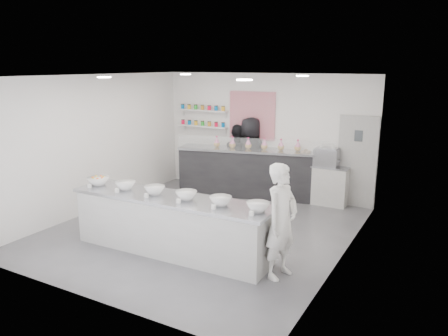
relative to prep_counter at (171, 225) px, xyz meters
The scene contains 26 objects.
floor 1.26m from the prep_counter, 94.46° to the left, with size 6.00×6.00×0.00m, color #515156.
ceiling 2.75m from the prep_counter, 94.46° to the left, with size 6.00×6.00×0.00m, color white.
back_wall 4.27m from the prep_counter, 91.24° to the left, with size 5.50×5.50×0.00m, color white.
left_wall 3.22m from the prep_counter, 157.89° to the left, with size 6.00×6.00×0.00m, color white.
right_wall 3.07m from the prep_counter, 23.44° to the left, with size 6.00×6.00×0.00m, color white.
back_door 4.71m from the prep_counter, 61.81° to the left, with size 0.88×0.04×2.10m, color #9E9E9B.
pattern_panel 4.40m from the prep_counter, 96.08° to the left, with size 1.25×0.03×1.20m, color #A10426.
jar_shelf_lower 4.58m from the prep_counter, 114.41° to the left, with size 1.45×0.22×0.04m, color silver.
jar_shelf_upper 4.70m from the prep_counter, 114.41° to the left, with size 1.45×0.22×0.04m, color silver.
preserve_jars 4.64m from the prep_counter, 114.52° to the left, with size 1.45×0.10×0.56m, color #FF0E3C, non-canonical shape.
downlight_0 2.89m from the prep_counter, behind, with size 0.24×0.24×0.02m, color white.
downlight_1 2.81m from the prep_counter, ahead, with size 0.24×0.24×0.02m, color white.
downlight_2 3.99m from the prep_counter, 118.42° to the left, with size 0.24×0.24×0.02m, color white.
downlight_3 3.93m from the prep_counter, 64.56° to the left, with size 0.24×0.24×0.02m, color white.
prep_counter is the anchor object (origin of this frame).
back_bar 3.74m from the prep_counter, 91.92° to the left, with size 3.84×0.70×1.19m, color black.
sneeze_guard 3.51m from the prep_counter, 90.77° to the left, with size 3.79×0.02×0.32m, color white.
espresso_ledge 4.20m from the prep_counter, 69.64° to the left, with size 1.24×0.39×0.92m, color silver.
espresso_machine 4.28m from the prep_counter, 68.32° to the left, with size 0.54×0.37×0.41m, color #93969E.
cup_stacks 4.11m from the prep_counter, 74.86° to the left, with size 0.24×0.24×0.31m, color tan, non-canonical shape.
prep_bowls 0.58m from the prep_counter, ahead, with size 3.61×0.46×0.15m, color white, non-canonical shape.
label_cards 0.74m from the prep_counter, 91.14° to the right, with size 3.31×0.04×0.07m, color white, non-canonical shape.
cookie_bags 3.83m from the prep_counter, 91.92° to the left, with size 2.16×0.16×0.28m, color pink, non-canonical shape.
woman_prep 2.03m from the prep_counter, ahead, with size 0.65×0.43×1.79m, color white.
staff_left 4.07m from the prep_counter, 100.69° to the left, with size 0.84×0.65×1.73m, color black.
staff_right 4.03m from the prep_counter, 95.74° to the left, with size 0.94×0.61×1.93m, color black.
Camera 1 is at (4.34, -6.93, 3.21)m, focal length 35.00 mm.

